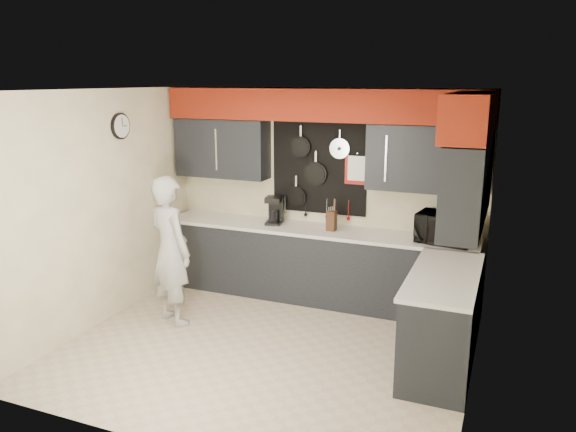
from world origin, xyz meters
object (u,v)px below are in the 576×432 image
at_px(microwave, 445,228).
at_px(utensil_crock, 333,222).
at_px(knife_block, 331,221).
at_px(coffee_maker, 275,209).
at_px(person, 170,251).

distance_m(microwave, utensil_crock, 1.35).
distance_m(knife_block, coffee_maker, 0.77).
height_order(knife_block, utensil_crock, knife_block).
bearing_deg(knife_block, utensil_crock, 95.86).
relative_size(knife_block, coffee_maker, 0.68).
height_order(microwave, utensil_crock, microwave).
bearing_deg(person, utensil_crock, -114.04).
xyz_separation_m(knife_block, person, (-1.48, -1.22, -0.20)).
xyz_separation_m(microwave, person, (-2.81, -1.20, -0.24)).
bearing_deg(coffee_maker, microwave, -14.39).
height_order(microwave, coffee_maker, coffee_maker).
bearing_deg(utensil_crock, microwave, -4.69).
relative_size(coffee_maker, person, 0.21).
xyz_separation_m(coffee_maker, person, (-0.71, -1.28, -0.26)).
bearing_deg(coffee_maker, person, -131.38).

